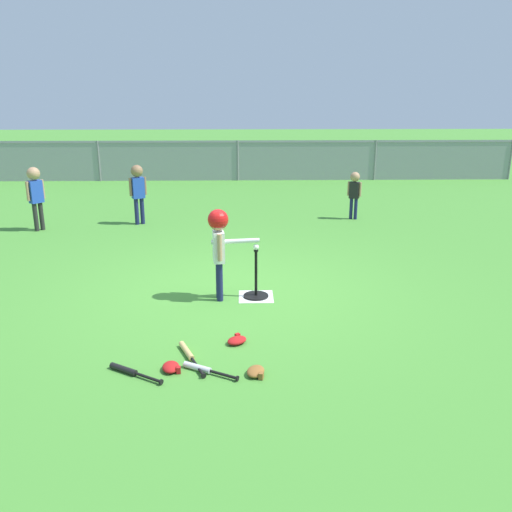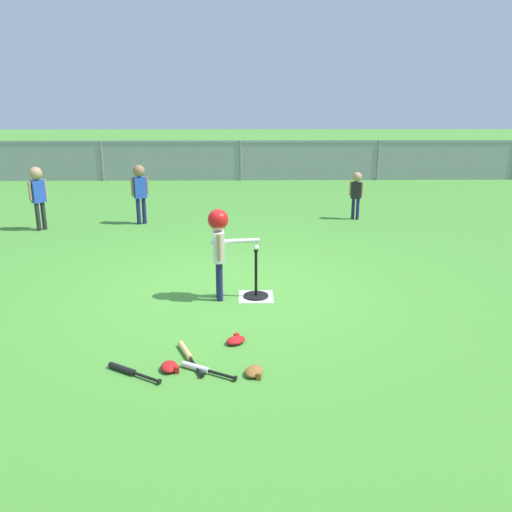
{
  "view_description": "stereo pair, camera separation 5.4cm",
  "coord_description": "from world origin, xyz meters",
  "px_view_note": "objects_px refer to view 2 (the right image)",
  "views": [
    {
      "loc": [
        0.14,
        -6.7,
        2.56
      ],
      "look_at": [
        0.3,
        -0.23,
        0.55
      ],
      "focal_mm": 37.88,
      "sensor_mm": 36.0,
      "label": 1
    },
    {
      "loc": [
        0.19,
        -6.7,
        2.56
      ],
      "look_at": [
        0.3,
        -0.23,
        0.55
      ],
      "focal_mm": 37.88,
      "sensor_mm": 36.0,
      "label": 2
    }
  ],
  "objects_px": {
    "fielder_near_left": "(38,190)",
    "glove_tossed_aside": "(236,340)",
    "spare_bat_black": "(127,370)",
    "baseball_on_tee": "(256,247)",
    "spare_bat_silver": "(201,369)",
    "batter_child": "(219,236)",
    "fielder_deep_right": "(356,189)",
    "spare_bat_wood": "(187,354)",
    "fielder_deep_left": "(140,186)",
    "glove_near_bats": "(170,367)",
    "glove_by_plate": "(254,371)",
    "batting_tee": "(256,290)"
  },
  "relations": [
    {
      "from": "fielder_near_left",
      "to": "fielder_deep_left",
      "type": "bearing_deg",
      "value": 14.1
    },
    {
      "from": "fielder_deep_left",
      "to": "glove_by_plate",
      "type": "bearing_deg",
      "value": -70.19
    },
    {
      "from": "spare_bat_black",
      "to": "glove_tossed_aside",
      "type": "xyz_separation_m",
      "value": [
        1.01,
        0.61,
        0.01
      ]
    },
    {
      "from": "fielder_near_left",
      "to": "spare_bat_black",
      "type": "bearing_deg",
      "value": -63.18
    },
    {
      "from": "spare_bat_silver",
      "to": "batter_child",
      "type": "bearing_deg",
      "value": 87.13
    },
    {
      "from": "spare_bat_black",
      "to": "glove_near_bats",
      "type": "distance_m",
      "value": 0.39
    },
    {
      "from": "spare_bat_black",
      "to": "glove_near_bats",
      "type": "height_order",
      "value": "glove_near_bats"
    },
    {
      "from": "fielder_deep_right",
      "to": "spare_bat_silver",
      "type": "relative_size",
      "value": 1.78
    },
    {
      "from": "baseball_on_tee",
      "to": "batter_child",
      "type": "distance_m",
      "value": 0.49
    },
    {
      "from": "spare_bat_silver",
      "to": "glove_near_bats",
      "type": "xyz_separation_m",
      "value": [
        -0.3,
        0.04,
        0.01
      ]
    },
    {
      "from": "fielder_deep_right",
      "to": "fielder_deep_left",
      "type": "height_order",
      "value": "fielder_deep_left"
    },
    {
      "from": "spare_bat_black",
      "to": "glove_near_bats",
      "type": "relative_size",
      "value": 2.33
    },
    {
      "from": "fielder_near_left",
      "to": "fielder_deep_left",
      "type": "relative_size",
      "value": 1.02
    },
    {
      "from": "glove_by_plate",
      "to": "fielder_near_left",
      "type": "bearing_deg",
      "value": 125.67
    },
    {
      "from": "fielder_near_left",
      "to": "fielder_deep_right",
      "type": "bearing_deg",
      "value": 7.32
    },
    {
      "from": "fielder_near_left",
      "to": "glove_tossed_aside",
      "type": "height_order",
      "value": "fielder_near_left"
    },
    {
      "from": "fielder_deep_left",
      "to": "spare_bat_silver",
      "type": "relative_size",
      "value": 2.15
    },
    {
      "from": "spare_bat_black",
      "to": "baseball_on_tee",
      "type": "bearing_deg",
      "value": 57.28
    },
    {
      "from": "baseball_on_tee",
      "to": "spare_bat_wood",
      "type": "relative_size",
      "value": 0.11
    },
    {
      "from": "baseball_on_tee",
      "to": "fielder_near_left",
      "type": "relative_size",
      "value": 0.06
    },
    {
      "from": "fielder_near_left",
      "to": "spare_bat_black",
      "type": "xyz_separation_m",
      "value": [
        2.76,
        -5.46,
        -0.74
      ]
    },
    {
      "from": "spare_bat_black",
      "to": "glove_by_plate",
      "type": "height_order",
      "value": "glove_by_plate"
    },
    {
      "from": "fielder_deep_right",
      "to": "batter_child",
      "type": "bearing_deg",
      "value": -120.37
    },
    {
      "from": "glove_near_bats",
      "to": "spare_bat_wood",
      "type": "bearing_deg",
      "value": 62.4
    },
    {
      "from": "baseball_on_tee",
      "to": "spare_bat_black",
      "type": "height_order",
      "value": "baseball_on_tee"
    },
    {
      "from": "fielder_deep_right",
      "to": "glove_near_bats",
      "type": "distance_m",
      "value": 6.88
    },
    {
      "from": "glove_tossed_aside",
      "to": "spare_bat_silver",
      "type": "bearing_deg",
      "value": -117.97
    },
    {
      "from": "spare_bat_silver",
      "to": "spare_bat_black",
      "type": "bearing_deg",
      "value": -178.43
    },
    {
      "from": "batter_child",
      "to": "spare_bat_wood",
      "type": "height_order",
      "value": "batter_child"
    },
    {
      "from": "batter_child",
      "to": "spare_bat_silver",
      "type": "bearing_deg",
      "value": -92.87
    },
    {
      "from": "glove_by_plate",
      "to": "glove_tossed_aside",
      "type": "bearing_deg",
      "value": 105.41
    },
    {
      "from": "baseball_on_tee",
      "to": "glove_by_plate",
      "type": "distance_m",
      "value": 2.08
    },
    {
      "from": "batting_tee",
      "to": "glove_near_bats",
      "type": "xyz_separation_m",
      "value": [
        -0.85,
        -1.88,
        -0.06
      ]
    },
    {
      "from": "glove_by_plate",
      "to": "glove_near_bats",
      "type": "bearing_deg",
      "value": 172.67
    },
    {
      "from": "batter_child",
      "to": "glove_by_plate",
      "type": "distance_m",
      "value": 2.12
    },
    {
      "from": "fielder_near_left",
      "to": "glove_near_bats",
      "type": "height_order",
      "value": "fielder_near_left"
    },
    {
      "from": "fielder_deep_left",
      "to": "spare_bat_wood",
      "type": "bearing_deg",
      "value": -75.11
    },
    {
      "from": "batting_tee",
      "to": "glove_by_plate",
      "type": "height_order",
      "value": "batting_tee"
    },
    {
      "from": "fielder_near_left",
      "to": "fielder_deep_right",
      "type": "relative_size",
      "value": 1.23
    },
    {
      "from": "spare_bat_wood",
      "to": "spare_bat_black",
      "type": "bearing_deg",
      "value": -148.65
    },
    {
      "from": "baseball_on_tee",
      "to": "spare_bat_wood",
      "type": "bearing_deg",
      "value": -113.83
    },
    {
      "from": "fielder_deep_right",
      "to": "glove_near_bats",
      "type": "xyz_separation_m",
      "value": [
        -2.96,
        -6.19,
        -0.59
      ]
    },
    {
      "from": "batting_tee",
      "to": "spare_bat_black",
      "type": "height_order",
      "value": "batting_tee"
    },
    {
      "from": "baseball_on_tee",
      "to": "fielder_deep_left",
      "type": "height_order",
      "value": "fielder_deep_left"
    },
    {
      "from": "baseball_on_tee",
      "to": "spare_bat_wood",
      "type": "distance_m",
      "value": 1.87
    },
    {
      "from": "fielder_deep_left",
      "to": "fielder_deep_right",
      "type": "bearing_deg",
      "value": 4.4
    },
    {
      "from": "glove_by_plate",
      "to": "fielder_deep_left",
      "type": "bearing_deg",
      "value": 109.81
    },
    {
      "from": "fielder_deep_right",
      "to": "spare_bat_wood",
      "type": "xyz_separation_m",
      "value": [
        -2.81,
        -5.92,
        -0.59
      ]
    },
    {
      "from": "fielder_deep_right",
      "to": "glove_near_bats",
      "type": "relative_size",
      "value": 4.06
    },
    {
      "from": "spare_bat_black",
      "to": "glove_by_plate",
      "type": "distance_m",
      "value": 1.19
    }
  ]
}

